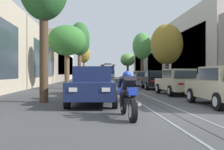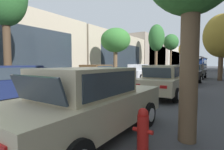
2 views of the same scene
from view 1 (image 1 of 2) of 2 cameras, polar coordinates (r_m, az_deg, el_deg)
name	(u,v)px [view 1 (image 1 of 2)]	position (r m, az deg, el deg)	size (l,w,h in m)	color
ground_plane	(114,84)	(35.19, 0.45, -1.86)	(168.05, 168.05, 0.00)	#424244
trolley_track_rails	(112,83)	(39.90, -0.04, -1.60)	(1.14, 75.22, 0.01)	gray
building_facade_left	(40,60)	(43.48, -14.66, 3.11)	(5.86, 66.92, 7.85)	#BCAD93
building_facade_right	(179,57)	(43.45, 13.84, 3.67)	(5.62, 66.92, 9.00)	gray
parked_car_navy_near_left	(93,85)	(11.50, -3.99, -2.18)	(2.14, 4.42, 1.58)	#19234C
parked_car_brown_second_left	(95,82)	(17.35, -3.66, -1.37)	(2.11, 4.41, 1.58)	brown
parked_car_white_mid_left	(95,79)	(24.44, -3.60, -0.90)	(2.11, 4.41, 1.58)	silver
parked_car_beige_second_right	(178,82)	(17.27, 13.58, -1.38)	(2.08, 4.40, 1.58)	#C1B28E
parked_car_black_mid_right	(155,80)	(23.16, 8.97, -0.97)	(2.13, 4.42, 1.58)	black
parked_car_grey_fourth_right	(141,78)	(29.11, 6.14, -0.72)	(2.07, 4.39, 1.58)	slate
street_tree_kerb_left_second	(67,41)	(24.16, -9.36, 6.99)	(3.34, 2.95, 5.50)	brown
street_tree_kerb_left_mid	(80,40)	(36.30, -6.77, 7.29)	(2.62, 2.65, 8.05)	brown
street_tree_kerb_left_fourth	(80,45)	(47.50, -6.65, 6.23)	(3.20, 3.48, 8.06)	brown
street_tree_kerb_left_far	(84,54)	(60.42, -5.87, 4.28)	(2.70, 2.96, 7.46)	#4C3826
street_tree_kerb_right_second	(167,44)	(28.55, 11.33, 6.26)	(3.28, 2.97, 6.37)	brown
street_tree_kerb_right_mid	(142,47)	(41.95, 6.30, 5.89)	(2.92, 2.37, 7.53)	#4C3826
street_tree_kerb_right_fourth	(128,60)	(57.64, 3.29, 3.12)	(3.07, 2.82, 5.59)	#4C3826
cable_car_trolley	(107,72)	(54.56, -1.01, 0.63)	(2.58, 9.14, 3.28)	navy
motorcycle_with_rider	(128,96)	(7.97, 3.29, -4.35)	(0.58, 1.99, 1.37)	black
pedestrian_on_left_pavement	(161,77)	(33.44, 10.21, -0.39)	(0.55, 0.23, 1.63)	slate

